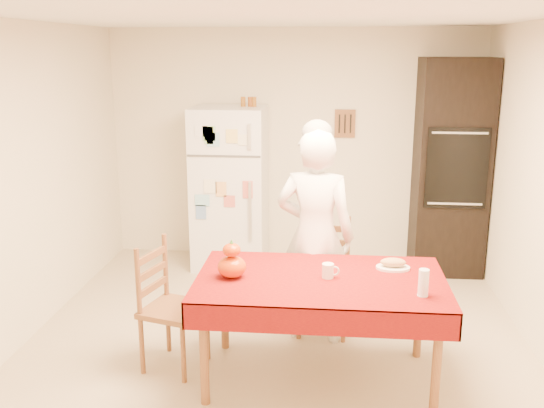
# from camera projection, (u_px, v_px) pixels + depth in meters

# --- Properties ---
(floor) EXTENTS (4.50, 4.50, 0.00)m
(floor) POSITION_uv_depth(u_px,v_px,m) (275.00, 348.00, 4.76)
(floor) COLOR tan
(floor) RESTS_ON ground
(room_shell) EXTENTS (4.02, 4.52, 2.51)m
(room_shell) POSITION_uv_depth(u_px,v_px,m) (275.00, 143.00, 4.36)
(room_shell) COLOR beige
(room_shell) RESTS_ON ground
(refrigerator) EXTENTS (0.75, 0.74, 1.70)m
(refrigerator) POSITION_uv_depth(u_px,v_px,m) (230.00, 188.00, 6.42)
(refrigerator) COLOR white
(refrigerator) RESTS_ON floor
(oven_cabinet) EXTENTS (0.70, 0.62, 2.20)m
(oven_cabinet) POSITION_uv_depth(u_px,v_px,m) (451.00, 167.00, 6.19)
(oven_cabinet) COLOR black
(oven_cabinet) RESTS_ON floor
(dining_table) EXTENTS (1.70, 1.00, 0.76)m
(dining_table) POSITION_uv_depth(u_px,v_px,m) (320.00, 287.00, 4.15)
(dining_table) COLOR brown
(dining_table) RESTS_ON floor
(chair_far) EXTENTS (0.45, 0.43, 0.95)m
(chair_far) POSITION_uv_depth(u_px,v_px,m) (324.00, 271.00, 4.98)
(chair_far) COLOR brown
(chair_far) RESTS_ON floor
(chair_left) EXTENTS (0.50, 0.52, 0.95)m
(chair_left) POSITION_uv_depth(u_px,v_px,m) (166.00, 301.00, 4.39)
(chair_left) COLOR brown
(chair_left) RESTS_ON floor
(seated_woman) EXTENTS (0.68, 0.51, 1.71)m
(seated_woman) POSITION_uv_depth(u_px,v_px,m) (315.00, 236.00, 4.74)
(seated_woman) COLOR white
(seated_woman) RESTS_ON floor
(coffee_mug) EXTENTS (0.08, 0.08, 0.10)m
(coffee_mug) POSITION_uv_depth(u_px,v_px,m) (328.00, 271.00, 4.13)
(coffee_mug) COLOR white
(coffee_mug) RESTS_ON dining_table
(pumpkin_lower) EXTENTS (0.20, 0.20, 0.15)m
(pumpkin_lower) POSITION_uv_depth(u_px,v_px,m) (232.00, 267.00, 4.13)
(pumpkin_lower) COLOR #EA5505
(pumpkin_lower) RESTS_ON dining_table
(pumpkin_upper) EXTENTS (0.12, 0.12, 0.09)m
(pumpkin_upper) POSITION_uv_depth(u_px,v_px,m) (232.00, 250.00, 4.10)
(pumpkin_upper) COLOR #CC5504
(pumpkin_upper) RESTS_ON pumpkin_lower
(wine_glass) EXTENTS (0.07, 0.07, 0.18)m
(wine_glass) POSITION_uv_depth(u_px,v_px,m) (423.00, 283.00, 3.82)
(wine_glass) COLOR white
(wine_glass) RESTS_ON dining_table
(bread_plate) EXTENTS (0.24, 0.24, 0.02)m
(bread_plate) POSITION_uv_depth(u_px,v_px,m) (393.00, 268.00, 4.30)
(bread_plate) COLOR white
(bread_plate) RESTS_ON dining_table
(bread_loaf) EXTENTS (0.18, 0.10, 0.06)m
(bread_loaf) POSITION_uv_depth(u_px,v_px,m) (393.00, 262.00, 4.29)
(bread_loaf) COLOR #A47F50
(bread_loaf) RESTS_ON bread_plate
(spice_jar_left) EXTENTS (0.05, 0.05, 0.10)m
(spice_jar_left) POSITION_uv_depth(u_px,v_px,m) (243.00, 102.00, 6.23)
(spice_jar_left) COLOR brown
(spice_jar_left) RESTS_ON refrigerator
(spice_jar_mid) EXTENTS (0.05, 0.05, 0.10)m
(spice_jar_mid) POSITION_uv_depth(u_px,v_px,m) (250.00, 102.00, 6.22)
(spice_jar_mid) COLOR brown
(spice_jar_mid) RESTS_ON refrigerator
(spice_jar_right) EXTENTS (0.05, 0.05, 0.10)m
(spice_jar_right) POSITION_uv_depth(u_px,v_px,m) (254.00, 102.00, 6.22)
(spice_jar_right) COLOR #8F561A
(spice_jar_right) RESTS_ON refrigerator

